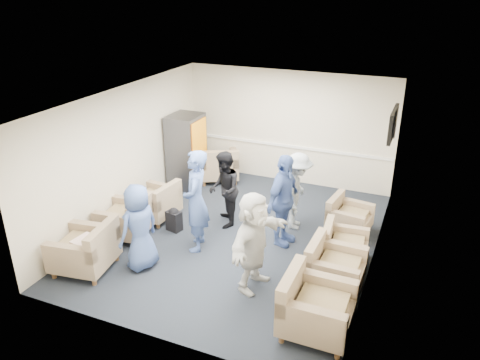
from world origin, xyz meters
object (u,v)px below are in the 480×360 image
at_px(armchair_right_midnear, 332,268).
at_px(person_front_left, 139,227).
at_px(vending_machine, 187,151).
at_px(person_front_right, 254,242).
at_px(person_back_right, 297,191).
at_px(armchair_corner, 219,166).
at_px(armchair_right_near, 313,309).
at_px(armchair_right_far, 347,218).
at_px(armchair_left_mid, 128,220).
at_px(armchair_right_midfar, 342,247).
at_px(armchair_left_far, 156,203).
at_px(armchair_left_near, 87,251).
at_px(person_mid_left, 196,201).
at_px(person_back_left, 224,190).
at_px(person_mid_right, 283,201).

distance_m(armchair_right_midnear, person_front_left, 3.24).
height_order(vending_machine, person_front_right, vending_machine).
bearing_deg(person_back_right, armchair_corner, 49.67).
bearing_deg(vending_machine, person_front_right, -47.29).
height_order(armchair_right_midnear, vending_machine, vending_machine).
xyz_separation_m(armchair_right_near, armchair_right_far, (-0.10, 3.03, -0.08)).
distance_m(armchair_right_near, armchair_corner, 5.59).
xyz_separation_m(armchair_left_mid, armchair_right_far, (3.85, 1.80, -0.04)).
relative_size(armchair_right_midfar, person_front_left, 0.54).
xyz_separation_m(armchair_left_far, armchair_right_near, (3.84, -2.07, 0.04)).
height_order(vending_machine, person_front_left, vending_machine).
xyz_separation_m(armchair_left_near, armchair_right_midnear, (3.93, 1.13, -0.03)).
bearing_deg(armchair_right_midfar, person_front_right, 131.71).
xyz_separation_m(armchair_left_far, person_front_right, (2.69, -1.41, 0.49)).
relative_size(person_mid_left, person_front_right, 1.15).
height_order(person_mid_left, person_front_right, person_mid_left).
bearing_deg(armchair_corner, armchair_right_midfar, 117.12).
height_order(armchair_right_near, armchair_right_midnear, armchair_right_near).
bearing_deg(armchair_right_near, person_back_right, 21.05).
bearing_deg(person_back_left, vending_machine, -158.60).
bearing_deg(person_back_right, vending_machine, 63.57).
relative_size(armchair_right_midfar, person_mid_right, 0.47).
bearing_deg(armchair_right_midfar, vending_machine, 59.68).
height_order(person_front_left, person_front_right, person_front_right).
height_order(armchair_left_far, armchair_right_far, armchair_left_far).
xyz_separation_m(armchair_right_midfar, armchair_right_far, (-0.13, 1.11, 0.00)).
distance_m(armchair_right_midnear, person_back_right, 2.07).
relative_size(armchair_right_midnear, person_back_right, 0.56).
xyz_separation_m(person_back_right, person_mid_right, (-0.06, -0.70, 0.10)).
relative_size(armchair_right_near, person_back_right, 0.61).
xyz_separation_m(armchair_left_far, vending_machine, (-0.23, 1.76, 0.53)).
relative_size(armchair_right_midnear, person_back_left, 0.57).
height_order(armchair_left_near, person_mid_left, person_mid_left).
relative_size(person_back_right, person_front_right, 0.94).
bearing_deg(armchair_left_mid, armchair_corner, 166.21).
relative_size(armchair_left_near, person_front_left, 0.68).
distance_m(armchair_left_far, armchair_right_far, 3.86).
height_order(person_back_right, person_mid_right, person_mid_right).
relative_size(armchair_right_near, armchair_right_midnear, 1.09).
xyz_separation_m(armchair_right_midnear, person_back_right, (-1.10, 1.69, 0.44)).
distance_m(armchair_left_near, armchair_right_midnear, 4.09).
bearing_deg(armchair_left_far, person_mid_left, 67.57).
xyz_separation_m(armchair_left_mid, armchair_right_midfar, (3.97, 0.69, -0.04)).
xyz_separation_m(armchair_left_far, armchair_right_midfar, (3.87, -0.16, -0.04)).
distance_m(armchair_right_far, vending_machine, 4.09).
bearing_deg(armchair_right_near, armchair_corner, 38.85).
xyz_separation_m(armchair_right_midfar, armchair_corner, (-3.52, 2.44, 0.07)).
distance_m(armchair_right_far, person_back_left, 2.47).
bearing_deg(person_mid_right, vending_machine, 70.51).
xyz_separation_m(armchair_left_far, armchair_right_midnear, (3.86, -0.94, 0.00)).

